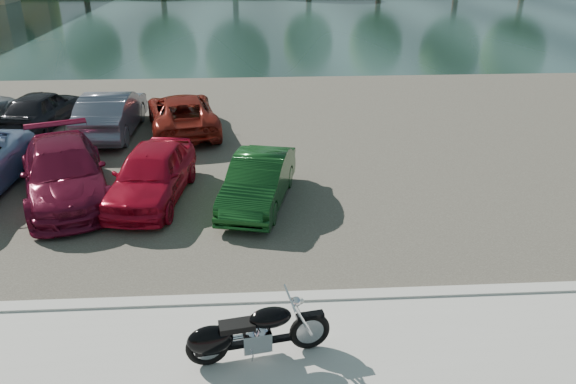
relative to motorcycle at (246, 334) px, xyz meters
name	(u,v)px	position (x,y,z in m)	size (l,w,h in m)	color
ground	(324,378)	(1.20, -0.41, -0.56)	(200.00, 200.00, 0.00)	#595447
kerb	(311,298)	(1.20, 1.59, -0.49)	(60.00, 0.30, 0.14)	#BAB8AF
parking_lot	(285,140)	(1.20, 10.59, -0.54)	(60.00, 18.00, 0.04)	#444037
river	(265,20)	(1.20, 39.59, -0.56)	(120.00, 40.00, 0.00)	#172A28
motorcycle	(246,334)	(0.00, 0.00, 0.00)	(2.31, 0.83, 1.05)	black
car_3	(64,172)	(-4.66, 6.43, 0.19)	(1.99, 4.89, 1.42)	maroon
car_4	(152,174)	(-2.43, 6.21, 0.17)	(1.64, 4.08, 1.39)	#AC0B23
car_5	(258,181)	(0.27, 5.80, 0.10)	(1.31, 3.74, 1.23)	#103D16
car_8	(42,108)	(-7.25, 12.53, 0.13)	(1.55, 3.84, 1.31)	black
car_9	(112,113)	(-4.62, 11.59, 0.22)	(1.56, 4.48, 1.48)	slate
car_10	(182,113)	(-2.27, 11.69, 0.13)	(2.15, 4.66, 1.30)	maroon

